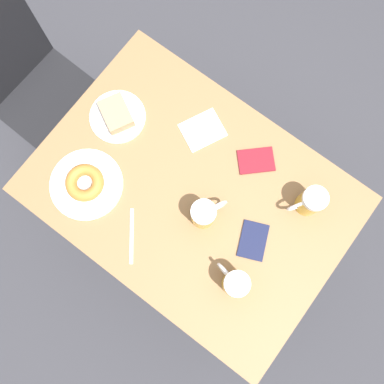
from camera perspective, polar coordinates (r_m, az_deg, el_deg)
The scene contains 12 objects.
ground_plane at distance 2.24m, azimuth 0.00°, elevation -4.11°, with size 8.00×8.00×0.00m, color #333338.
table at distance 1.54m, azimuth 0.00°, elevation -0.65°, with size 0.76×1.07×0.77m.
chair at distance 1.99m, azimuth -21.30°, elevation 13.96°, with size 0.41×0.41×0.93m.
plate_with_cake at distance 1.56m, azimuth -9.98°, elevation 10.05°, with size 0.20×0.20×0.05m.
plate_with_donut at distance 1.51m, azimuth -14.01°, elevation 1.11°, with size 0.25×0.25×0.05m.
beer_mug_left at distance 1.46m, azimuth 15.48°, elevation -1.24°, with size 0.11×0.09×0.13m.
beer_mug_center at distance 1.40m, azimuth 1.61°, elevation -2.95°, with size 0.12×0.08×0.13m.
beer_mug_right at distance 1.39m, azimuth 5.72°, elevation -11.96°, with size 0.08×0.13×0.13m.
napkin_folded at distance 1.54m, azimuth 1.42°, elevation 8.25°, with size 0.18×0.17×0.00m.
fork at distance 1.47m, azimuth -8.05°, elevation -5.83°, with size 0.16×0.12×0.00m.
passport_near_edge at distance 1.46m, azimuth 8.15°, elevation -6.42°, with size 0.15×0.13×0.01m.
passport_far_edge at distance 1.52m, azimuth 8.54°, elevation 4.17°, with size 0.15×0.15×0.01m.
Camera 1 is at (-0.24, -0.18, 2.22)m, focal length 40.00 mm.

